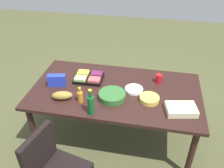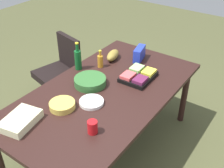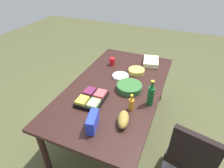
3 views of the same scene
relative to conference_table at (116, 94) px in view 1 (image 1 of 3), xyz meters
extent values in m
plane|color=#4C4E2E|center=(0.00, 0.00, -0.70)|extent=(10.00, 10.00, 0.00)
cube|color=black|center=(0.00, 0.00, 0.05)|extent=(2.06, 1.13, 0.04)
cylinder|color=black|center=(-0.94, -0.47, -0.34)|extent=(0.07, 0.07, 0.74)
cylinder|color=black|center=(0.94, -0.47, -0.34)|extent=(0.07, 0.07, 0.74)
cylinder|color=black|center=(-0.94, 0.47, -0.34)|extent=(0.07, 0.07, 0.74)
cylinder|color=black|center=(0.94, 0.47, -0.34)|extent=(0.07, 0.07, 0.74)
cube|color=black|center=(-0.57, -0.99, -0.03)|extent=(0.16, 0.43, 0.43)
cylinder|color=white|center=(0.22, 0.02, 0.09)|extent=(0.24, 0.24, 0.03)
cylinder|color=#30642E|center=(-0.01, -0.18, 0.11)|extent=(0.40, 0.40, 0.07)
cylinder|color=red|center=(0.51, 0.27, 0.13)|extent=(0.08, 0.08, 0.11)
cube|color=black|center=(-0.38, 0.15, 0.09)|extent=(0.37, 0.29, 0.04)
cube|color=#A8DF7F|center=(-0.47, 0.08, 0.13)|extent=(0.15, 0.12, 0.03)
cube|color=#E45052|center=(-0.29, 0.08, 0.13)|extent=(0.15, 0.12, 0.03)
cube|color=yellow|center=(-0.47, 0.22, 0.13)|extent=(0.15, 0.12, 0.03)
cube|color=#611F45|center=(-0.29, 0.22, 0.13)|extent=(0.15, 0.12, 0.03)
cube|color=beige|center=(0.77, -0.27, 0.11)|extent=(0.36, 0.28, 0.07)
cylinder|color=orange|center=(-0.35, -0.31, 0.14)|extent=(0.07, 0.07, 0.13)
cylinder|color=orange|center=(-0.35, -0.31, 0.23)|extent=(0.03, 0.03, 0.05)
cylinder|color=gold|center=(-0.35, -0.31, 0.26)|extent=(0.03, 0.03, 0.01)
ellipsoid|color=olive|center=(-0.57, -0.30, 0.12)|extent=(0.26, 0.16, 0.10)
cube|color=#253AC1|center=(-0.73, -0.05, 0.15)|extent=(0.23, 0.13, 0.15)
cylinder|color=gold|center=(0.42, -0.15, 0.10)|extent=(0.28, 0.28, 0.06)
cylinder|color=#115223|center=(-0.18, -0.48, 0.18)|extent=(0.09, 0.09, 0.21)
cylinder|color=#115223|center=(-0.18, -0.48, 0.33)|extent=(0.04, 0.04, 0.08)
cylinder|color=gold|center=(-0.18, -0.48, 0.37)|extent=(0.04, 0.04, 0.01)
camera|label=1|loc=(0.41, -2.33, 1.78)|focal=38.15mm
camera|label=2|loc=(1.74, 1.32, 1.58)|focal=44.71mm
camera|label=3|loc=(-1.83, -0.71, 1.44)|focal=30.03mm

